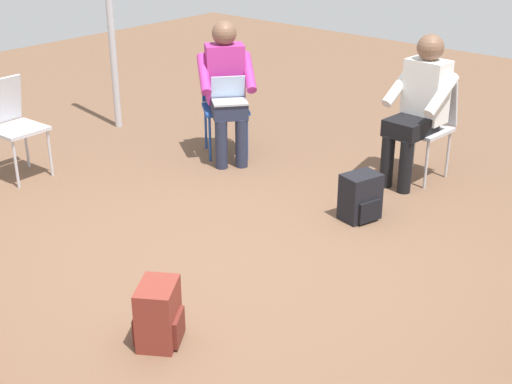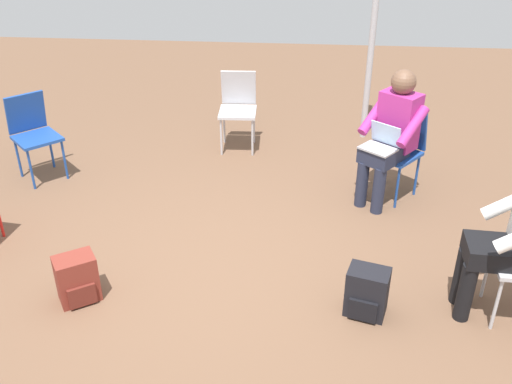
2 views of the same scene
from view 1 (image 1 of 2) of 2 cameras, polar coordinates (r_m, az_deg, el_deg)
name	(u,v)px [view 1 (image 1 of 2)]	position (r m, az deg, el deg)	size (l,w,h in m)	color
ground_plane	(235,261)	(4.84, -1.67, -5.56)	(14.01, 14.01, 0.00)	brown
chair_north	(428,121)	(6.23, 13.58, 5.56)	(0.42, 0.46, 0.85)	#B7B7BC
chair_northwest	(224,100)	(6.65, -2.55, 7.33)	(0.58, 0.58, 0.85)	#1E4799
chair_west	(12,121)	(6.41, -18.96, 5.41)	(0.45, 0.42, 0.85)	#B7B7BC
person_with_laptop	(227,84)	(6.44, -2.37, 8.60)	(0.64, 0.63, 1.24)	#23283D
person_in_white	(419,102)	(6.04, 12.92, 7.01)	(0.51, 0.54, 1.24)	black
backpack_near_laptop_user	(360,199)	(5.43, 8.33, -0.59)	(0.29, 0.32, 0.36)	black
backpack_by_empty_chair	(159,317)	(4.02, -7.80, -9.89)	(0.32, 0.34, 0.36)	maroon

